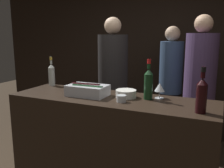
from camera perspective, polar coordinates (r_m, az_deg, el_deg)
The scene contains 12 objects.
wall_back_chalkboard at distance 4.14m, azimuth 11.72°, elevation 7.84°, with size 6.40×0.06×2.80m.
bar_counter at distance 2.44m, azimuth -0.29°, elevation -15.38°, with size 1.87×0.58×1.07m.
ice_bin_with_bottles at distance 2.33m, azimuth -5.66°, elevation -1.30°, with size 0.37×0.23×0.11m.
bowl_white at distance 2.26m, azimuth 3.20°, elevation -2.16°, with size 0.18×0.18×0.07m.
wine_glass at distance 2.24m, azimuth 10.82°, elevation -0.83°, with size 0.09×0.09×0.14m.
candle_votive at distance 2.11m, azimuth 2.17°, elevation -3.34°, with size 0.08×0.08×0.06m.
red_wine_bottle_black_foil at distance 1.90m, azimuth 19.80°, elevation -2.15°, with size 0.08×0.08×0.34m.
red_wine_bottle_burgundy at distance 2.19m, azimuth 8.33°, elevation 0.22°, with size 0.08×0.08×0.35m.
rose_wine_bottle at distance 2.85m, azimuth -13.64°, elevation 2.28°, with size 0.07×0.07×0.32m.
person_in_hoodie at distance 3.68m, azimuth 13.23°, elevation 0.83°, with size 0.33×0.33×1.74m.
person_blond_tee at distance 3.15m, azimuth 19.36°, elevation -0.20°, with size 0.37×0.37×1.86m.
person_grey_polo at distance 3.18m, azimuth 0.18°, elevation 0.36°, with size 0.37×0.37×1.84m.
Camera 1 is at (0.91, -1.69, 1.63)m, focal length 40.00 mm.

